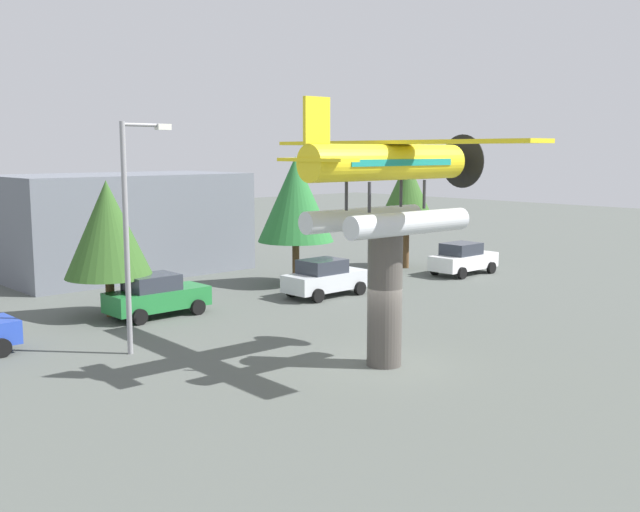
% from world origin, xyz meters
% --- Properties ---
extents(ground_plane, '(140.00, 140.00, 0.00)m').
position_xyz_m(ground_plane, '(0.00, 0.00, 0.00)').
color(ground_plane, '#515651').
extents(display_pedestal, '(1.10, 1.10, 4.26)m').
position_xyz_m(display_pedestal, '(0.00, 0.00, 2.13)').
color(display_pedestal, '#4C4742').
rests_on(display_pedestal, ground).
extents(floatplane_monument, '(6.95, 10.44, 4.00)m').
position_xyz_m(floatplane_monument, '(0.13, -0.01, 5.93)').
color(floatplane_monument, silver).
rests_on(floatplane_monument, display_pedestal).
extents(car_mid_green, '(4.20, 2.02, 1.76)m').
position_xyz_m(car_mid_green, '(-1.67, 11.10, 0.88)').
color(car_mid_green, '#237A38').
rests_on(car_mid_green, ground).
extents(car_far_silver, '(4.20, 2.02, 1.76)m').
position_xyz_m(car_far_silver, '(6.36, 9.52, 0.88)').
color(car_far_silver, silver).
rests_on(car_far_silver, ground).
extents(car_distant_white, '(4.20, 2.02, 1.76)m').
position_xyz_m(car_distant_white, '(16.17, 8.87, 0.88)').
color(car_distant_white, white).
rests_on(car_distant_white, ground).
extents(streetlight_primary, '(1.84, 0.28, 7.71)m').
position_xyz_m(streetlight_primary, '(-5.08, 6.68, 4.49)').
color(streetlight_primary, gray).
rests_on(streetlight_primary, ground).
extents(storefront_building, '(12.89, 7.16, 5.50)m').
position_xyz_m(storefront_building, '(2.69, 22.00, 2.75)').
color(storefront_building, slate).
rests_on(storefront_building, ground).
extents(tree_east, '(3.55, 3.55, 5.59)m').
position_xyz_m(tree_east, '(-3.05, 12.40, 3.61)').
color(tree_east, brown).
rests_on(tree_east, ground).
extents(tree_center_back, '(3.85, 3.85, 6.49)m').
position_xyz_m(tree_center_back, '(7.38, 12.79, 4.34)').
color(tree_center_back, brown).
rests_on(tree_center_back, ground).
extents(tree_far_east, '(3.38, 3.38, 6.29)m').
position_xyz_m(tree_far_east, '(15.60, 12.51, 4.39)').
color(tree_far_east, brown).
rests_on(tree_far_east, ground).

